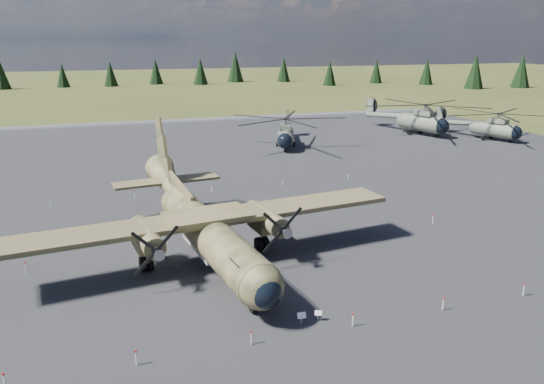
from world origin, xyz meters
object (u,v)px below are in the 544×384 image
object	(u,v)px
transport_plane	(203,223)
helicopter_near	(286,126)
helicopter_mid	(422,113)
helicopter_far	(495,121)

from	to	relation	value
transport_plane	helicopter_near	world-z (taller)	transport_plane
helicopter_near	helicopter_mid	distance (m)	25.61
helicopter_near	helicopter_mid	world-z (taller)	helicopter_mid
helicopter_near	transport_plane	bearing A→B (deg)	-97.15
helicopter_mid	helicopter_near	bearing A→B (deg)	170.13
helicopter_near	helicopter_far	bearing A→B (deg)	12.96
helicopter_near	helicopter_mid	xyz separation A→B (m)	(25.40, 3.22, 0.50)
transport_plane	helicopter_mid	size ratio (longest dim) A/B	1.09
helicopter_near	helicopter_far	size ratio (longest dim) A/B	1.02
helicopter_near	helicopter_far	distance (m)	34.03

